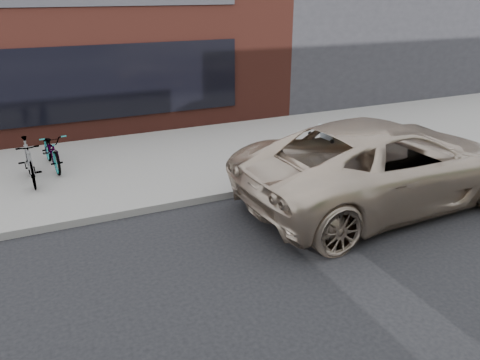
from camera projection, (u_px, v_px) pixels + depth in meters
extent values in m
plane|color=black|center=(298.00, 324.00, 6.13)|extent=(120.00, 120.00, 0.00)
cube|color=gray|center=(158.00, 156.00, 12.01)|extent=(44.00, 6.00, 0.15)
cube|color=#52231A|center=(46.00, 45.00, 16.34)|extent=(14.00, 10.00, 4.50)
cube|color=black|center=(60.00, 86.00, 12.30)|extent=(10.00, 0.08, 2.00)
cube|color=#2B2B30|center=(334.00, 15.00, 20.59)|extent=(10.00, 10.00, 6.00)
torus|color=black|center=(266.00, 192.00, 9.19)|extent=(0.74, 0.24, 0.73)
torus|color=black|center=(328.00, 175.00, 10.03)|extent=(0.74, 0.24, 0.73)
cube|color=#B7B7BC|center=(296.00, 180.00, 9.55)|extent=(0.65, 0.42, 0.42)
cube|color=black|center=(310.00, 156.00, 9.55)|extent=(0.60, 0.44, 0.28)
cube|color=black|center=(289.00, 163.00, 9.27)|extent=(0.64, 0.40, 0.13)
cube|color=black|center=(273.00, 171.00, 9.11)|extent=(0.36, 0.29, 0.15)
cube|color=black|center=(322.00, 147.00, 9.66)|extent=(0.24, 0.29, 0.24)
cube|color=silver|center=(326.00, 134.00, 9.60)|extent=(0.21, 0.35, 0.37)
cylinder|color=black|center=(320.00, 144.00, 9.59)|extent=(0.16, 0.76, 0.03)
cube|color=#B7B7BC|center=(268.00, 164.00, 8.99)|extent=(0.36, 0.37, 0.03)
cube|color=gray|center=(279.00, 181.00, 8.89)|extent=(0.49, 0.27, 0.44)
cylinder|color=black|center=(268.00, 157.00, 8.93)|extent=(0.57, 0.39, 0.31)
cylinder|color=#B7B7BC|center=(274.00, 185.00, 9.48)|extent=(0.61, 0.19, 0.21)
imported|color=beige|center=(384.00, 163.00, 9.33)|extent=(6.23, 3.10, 1.69)
imported|color=gray|center=(52.00, 150.00, 10.89)|extent=(0.78, 1.71, 0.87)
imported|color=gray|center=(29.00, 161.00, 10.06)|extent=(0.57, 1.63, 0.96)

